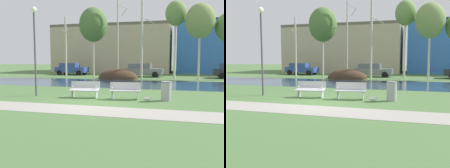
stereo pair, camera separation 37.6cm
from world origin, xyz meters
TOP-DOWN VIEW (x-y plane):
  - ground_plane at (0.00, 10.00)m, footprint 120.00×120.00m
  - paved_path_strip at (0.00, -2.06)m, footprint 60.00×1.85m
  - river_band at (0.00, 9.06)m, footprint 80.00×7.08m
  - soil_mound at (-2.44, 13.83)m, footprint 4.25×2.49m
  - bench_left at (-1.12, 1.07)m, footprint 1.65×0.74m
  - bench_right at (1.10, 1.07)m, footprint 1.65×0.74m
  - trash_bin at (3.17, 1.14)m, footprint 0.52×0.52m
  - seagull at (2.30, 0.77)m, footprint 0.47×0.17m
  - streetlamp at (-4.03, 0.98)m, footprint 0.32×0.32m
  - birch_far_left at (-8.65, 14.66)m, footprint 1.63×2.73m
  - birch_left at (-5.31, 14.41)m, footprint 3.04×3.04m
  - birch_center_left at (-2.58, 14.39)m, footprint 1.10×2.00m
  - birch_center at (-0.05, 14.50)m, footprint 1.38×2.43m
  - birch_center_right at (3.24, 15.25)m, footprint 2.09×2.09m
  - birch_right at (5.53, 14.38)m, footprint 2.78×2.78m
  - parked_van_nearest_blue at (-9.78, 18.42)m, footprint 4.17×2.09m
  - parked_sedan_second_grey at (-0.43, 17.52)m, footprint 4.54×2.15m
  - building_beige_block at (-6.30, 27.40)m, footprint 17.32×9.84m
  - building_blue_store at (9.22, 28.68)m, footprint 11.92×9.29m

SIDE VIEW (x-z plane):
  - ground_plane at x=0.00m, z-range 0.00..0.00m
  - soil_mound at x=-2.44m, z-range -1.03..1.03m
  - river_band at x=0.00m, z-range 0.00..0.01m
  - paved_path_strip at x=0.00m, z-range 0.00..0.01m
  - seagull at x=2.30m, z-range 0.00..0.27m
  - bench_left at x=-1.12m, z-range 0.04..0.91m
  - bench_right at x=1.10m, z-range 0.04..0.91m
  - trash_bin at x=3.17m, z-range 0.02..0.99m
  - parked_van_nearest_blue at x=-9.78m, z-range 0.04..1.55m
  - parked_sedan_second_grey at x=-0.43m, z-range 0.04..1.56m
  - streetlamp at x=-4.03m, z-range 0.87..5.80m
  - birch_far_left at x=-8.65m, z-range 0.08..6.81m
  - building_beige_block at x=-6.30m, z-range 0.00..7.05m
  - building_blue_store at x=9.22m, z-range 0.00..7.40m
  - birch_center at x=-0.05m, z-range 0.05..8.69m
  - birch_center_left at x=-2.58m, z-range 0.09..9.35m
  - birch_right at x=5.53m, z-range 1.99..9.35m
  - birch_left at x=-5.31m, z-range 1.93..9.47m
  - birch_center_right at x=3.24m, z-range 2.29..10.81m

